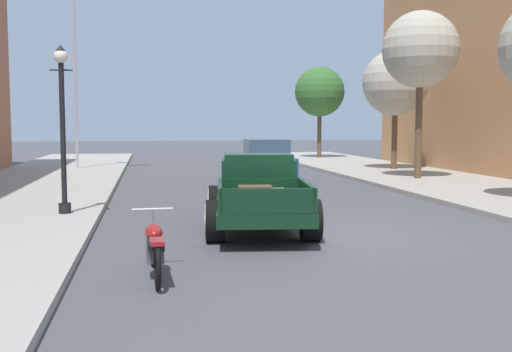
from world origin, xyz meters
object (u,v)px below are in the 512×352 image
object	(u,v)px
hotrod_truck_dark_green	(258,192)
car_background_blue	(266,162)
flagpole	(80,47)
street_tree_second	(420,50)
street_tree_third	(395,83)
street_lamp_near	(62,117)
street_tree_farthest	(320,92)
motorcycle_parked	(155,247)

from	to	relation	value
hotrod_truck_dark_green	car_background_blue	bearing A→B (deg)	78.15
flagpole	street_tree_second	world-z (taller)	flagpole
car_background_blue	flagpole	distance (m)	11.42
street_tree_third	flagpole	bearing A→B (deg)	167.71
hotrod_truck_dark_green	car_background_blue	distance (m)	10.10
street_lamp_near	flagpole	bearing A→B (deg)	94.36
street_tree_second	street_tree_third	world-z (taller)	street_tree_second
hotrod_truck_dark_green	car_background_blue	size ratio (longest dim) A/B	1.16
car_background_blue	street_tree_farthest	distance (m)	15.62
flagpole	street_tree_farthest	distance (m)	15.29
street_tree_second	street_tree_farthest	distance (m)	14.80
street_tree_second	street_lamp_near	bearing A→B (deg)	-149.02
street_tree_third	street_lamp_near	bearing A→B (deg)	-137.50
motorcycle_parked	street_tree_second	world-z (taller)	street_tree_second
street_tree_third	street_tree_farthest	distance (m)	10.04
street_tree_farthest	car_background_blue	bearing A→B (deg)	-113.56
hotrod_truck_dark_green	flagpole	world-z (taller)	flagpole
hotrod_truck_dark_green	street_tree_second	distance (m)	12.73
motorcycle_parked	street_tree_farthest	world-z (taller)	street_tree_farthest
car_background_blue	street_tree_second	world-z (taller)	street_tree_second
car_background_blue	flagpole	world-z (taller)	flagpole
motorcycle_parked	street_tree_second	distance (m)	17.06
street_lamp_near	street_tree_second	xyz separation A→B (m)	(12.08, 7.25, 2.60)
car_background_blue	street_lamp_near	bearing A→B (deg)	-128.02
motorcycle_parked	street_lamp_near	bearing A→B (deg)	109.18
motorcycle_parked	flagpole	world-z (taller)	flagpole
street_tree_farthest	motorcycle_parked	bearing A→B (deg)	-110.52
street_lamp_near	street_tree_third	distance (m)	17.87
street_lamp_near	street_tree_third	xyz separation A→B (m)	(13.11, 12.01, 1.69)
street_lamp_near	street_tree_second	size ratio (longest dim) A/B	0.61
street_tree_second	hotrod_truck_dark_green	bearing A→B (deg)	-130.85
hotrod_truck_dark_green	street_lamp_near	distance (m)	4.89
street_tree_farthest	hotrod_truck_dark_green	bearing A→B (deg)	-108.90
motorcycle_parked	street_tree_third	distance (m)	21.26
flagpole	street_tree_second	size ratio (longest dim) A/B	1.45
hotrod_truck_dark_green	street_tree_farthest	size ratio (longest dim) A/B	0.91
street_lamp_near	street_tree_second	distance (m)	14.33
motorcycle_parked	car_background_blue	xyz separation A→B (m)	(4.30, 13.80, 0.33)
motorcycle_parked	street_tree_farthest	distance (m)	29.89
street_tree_second	street_tree_farthest	xyz separation A→B (m)	(0.31, 14.77, -0.79)
motorcycle_parked	street_lamp_near	distance (m)	6.38
car_background_blue	street_tree_third	size ratio (longest dim) A/B	0.80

